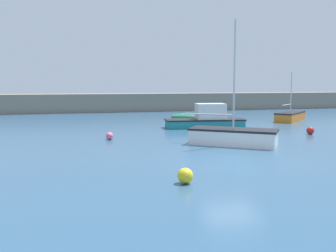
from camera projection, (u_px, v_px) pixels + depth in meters
ground_plane at (231, 164)px, 16.76m from camera, size 120.00×120.00×0.20m
harbor_breakwater at (125, 102)px, 47.46m from camera, size 64.84×3.30×2.25m
cabin_cruiser_white at (207, 119)px, 29.82m from camera, size 6.47×2.67×1.92m
sailboat_twin_hulled at (290, 116)px, 35.26m from camera, size 4.66×4.36×4.58m
sailboat_tall_mast at (233, 136)px, 21.38m from camera, size 5.03×4.41×7.02m
rowboat_white_midwater at (187, 117)px, 35.05m from camera, size 3.48×2.91×0.73m
mooring_buoy_yellow at (185, 176)px, 13.11m from camera, size 0.56×0.56×0.56m
mooring_buoy_pink at (110, 136)px, 23.44m from camera, size 0.46×0.46×0.46m
mooring_buoy_red at (310, 131)px, 25.86m from camera, size 0.53×0.53×0.53m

